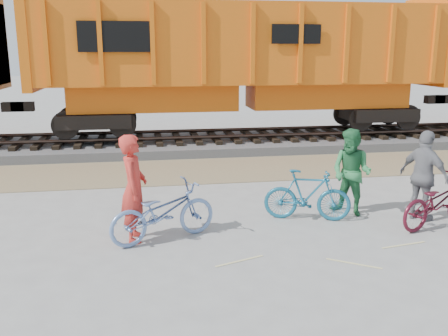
{
  "coord_description": "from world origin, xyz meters",
  "views": [
    {
      "loc": [
        -2.49,
        -8.23,
        3.38
      ],
      "look_at": [
        -0.88,
        1.5,
        1.02
      ],
      "focal_mm": 40.0,
      "sensor_mm": 36.0,
      "label": 1
    }
  ],
  "objects_px": {
    "person_man": "(351,172)",
    "bicycle_maroon": "(438,201)",
    "bicycle_blue": "(163,212)",
    "bicycle_teal": "(307,195)",
    "hopper_car_center": "(243,60)",
    "person_solo": "(134,188)",
    "person_woman": "(424,176)"
  },
  "relations": [
    {
      "from": "bicycle_maroon",
      "to": "person_woman",
      "type": "xyz_separation_m",
      "value": [
        -0.1,
        0.4,
        0.41
      ]
    },
    {
      "from": "person_solo",
      "to": "person_woman",
      "type": "distance_m",
      "value": 5.69
    },
    {
      "from": "person_woman",
      "to": "bicycle_maroon",
      "type": "bearing_deg",
      "value": 168.86
    },
    {
      "from": "person_solo",
      "to": "bicycle_teal",
      "type": "bearing_deg",
      "value": -74.76
    },
    {
      "from": "bicycle_blue",
      "to": "person_man",
      "type": "relative_size",
      "value": 1.12
    },
    {
      "from": "person_man",
      "to": "person_woman",
      "type": "relative_size",
      "value": 0.98
    },
    {
      "from": "bicycle_teal",
      "to": "person_woman",
      "type": "bearing_deg",
      "value": -81.45
    },
    {
      "from": "bicycle_blue",
      "to": "bicycle_teal",
      "type": "relative_size",
      "value": 1.17
    },
    {
      "from": "bicycle_blue",
      "to": "person_man",
      "type": "height_order",
      "value": "person_man"
    },
    {
      "from": "bicycle_teal",
      "to": "person_man",
      "type": "height_order",
      "value": "person_man"
    },
    {
      "from": "bicycle_blue",
      "to": "bicycle_teal",
      "type": "xyz_separation_m",
      "value": [
        2.91,
        0.63,
        -0.01
      ]
    },
    {
      "from": "person_woman",
      "to": "bicycle_teal",
      "type": "bearing_deg",
      "value": 55.25
    },
    {
      "from": "bicycle_teal",
      "to": "bicycle_maroon",
      "type": "height_order",
      "value": "bicycle_teal"
    },
    {
      "from": "bicycle_maroon",
      "to": "person_woman",
      "type": "bearing_deg",
      "value": -6.78
    },
    {
      "from": "person_man",
      "to": "bicycle_maroon",
      "type": "bearing_deg",
      "value": 14.5
    },
    {
      "from": "person_woman",
      "to": "person_man",
      "type": "bearing_deg",
      "value": 40.22
    },
    {
      "from": "hopper_car_center",
      "to": "bicycle_maroon",
      "type": "bearing_deg",
      "value": -76.6
    },
    {
      "from": "hopper_car_center",
      "to": "bicycle_teal",
      "type": "distance_m",
      "value": 8.4
    },
    {
      "from": "hopper_car_center",
      "to": "person_solo",
      "type": "height_order",
      "value": "hopper_car_center"
    },
    {
      "from": "bicycle_maroon",
      "to": "bicycle_blue",
      "type": "bearing_deg",
      "value": 67.53
    },
    {
      "from": "bicycle_blue",
      "to": "person_solo",
      "type": "distance_m",
      "value": 0.67
    },
    {
      "from": "bicycle_teal",
      "to": "person_woman",
      "type": "xyz_separation_m",
      "value": [
        2.27,
        -0.38,
        0.4
      ]
    },
    {
      "from": "hopper_car_center",
      "to": "person_solo",
      "type": "xyz_separation_m",
      "value": [
        -3.69,
        -8.55,
        -2.04
      ]
    },
    {
      "from": "person_solo",
      "to": "hopper_car_center",
      "type": "bearing_deg",
      "value": -16.95
    },
    {
      "from": "hopper_car_center",
      "to": "bicycle_blue",
      "type": "distance_m",
      "value": 9.54
    },
    {
      "from": "person_woman",
      "to": "person_solo",
      "type": "bearing_deg",
      "value": 66.3
    },
    {
      "from": "hopper_car_center",
      "to": "bicycle_teal",
      "type": "xyz_separation_m",
      "value": [
        -0.28,
        -8.02,
        -2.49
      ]
    },
    {
      "from": "person_solo",
      "to": "person_man",
      "type": "xyz_separation_m",
      "value": [
        4.41,
        0.73,
        -0.07
      ]
    },
    {
      "from": "hopper_car_center",
      "to": "person_man",
      "type": "height_order",
      "value": "hopper_car_center"
    },
    {
      "from": "bicycle_blue",
      "to": "person_solo",
      "type": "relative_size",
      "value": 1.04
    },
    {
      "from": "hopper_car_center",
      "to": "person_woman",
      "type": "height_order",
      "value": "hopper_car_center"
    },
    {
      "from": "bicycle_maroon",
      "to": "person_solo",
      "type": "bearing_deg",
      "value": 66.69
    }
  ]
}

